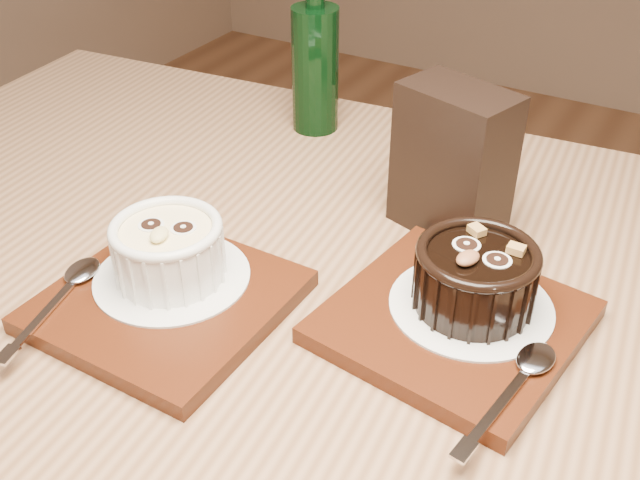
% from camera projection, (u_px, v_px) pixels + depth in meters
% --- Properties ---
extents(table, '(1.27, 0.90, 0.75)m').
position_uv_depth(table, '(339.00, 400.00, 0.65)').
color(table, brown).
rests_on(table, ground).
extents(tray_left, '(0.18, 0.18, 0.01)m').
position_uv_depth(tray_left, '(167.00, 301.00, 0.61)').
color(tray_left, '#4A1D0C').
rests_on(tray_left, table).
extents(doily_left, '(0.13, 0.13, 0.00)m').
position_uv_depth(doily_left, '(172.00, 277.00, 0.62)').
color(doily_left, white).
rests_on(doily_left, tray_left).
extents(ramekin_white, '(0.09, 0.09, 0.05)m').
position_uv_depth(ramekin_white, '(168.00, 248.00, 0.61)').
color(ramekin_white, white).
rests_on(ramekin_white, doily_left).
extents(spoon_left, '(0.06, 0.14, 0.01)m').
position_uv_depth(spoon_left, '(59.00, 295.00, 0.60)').
color(spoon_left, silver).
rests_on(spoon_left, tray_left).
extents(tray_right, '(0.20, 0.20, 0.01)m').
position_uv_depth(tray_right, '(453.00, 322.00, 0.59)').
color(tray_right, '#4A1D0C').
rests_on(tray_right, table).
extents(doily_right, '(0.13, 0.13, 0.00)m').
position_uv_depth(doily_right, '(471.00, 305.00, 0.59)').
color(doily_right, white).
rests_on(doily_right, tray_right).
extents(ramekin_dark, '(0.10, 0.10, 0.06)m').
position_uv_depth(ramekin_dark, '(475.00, 275.00, 0.58)').
color(ramekin_dark, black).
rests_on(ramekin_dark, doily_right).
extents(spoon_right, '(0.05, 0.14, 0.01)m').
position_uv_depth(spoon_right, '(514.00, 386.00, 0.52)').
color(spoon_right, silver).
rests_on(spoon_right, tray_right).
extents(condiment_stand, '(0.11, 0.09, 0.14)m').
position_uv_depth(condiment_stand, '(453.00, 162.00, 0.68)').
color(condiment_stand, black).
rests_on(condiment_stand, table).
extents(green_bottle, '(0.05, 0.05, 0.20)m').
position_uv_depth(green_bottle, '(315.00, 65.00, 0.85)').
color(green_bottle, black).
rests_on(green_bottle, table).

